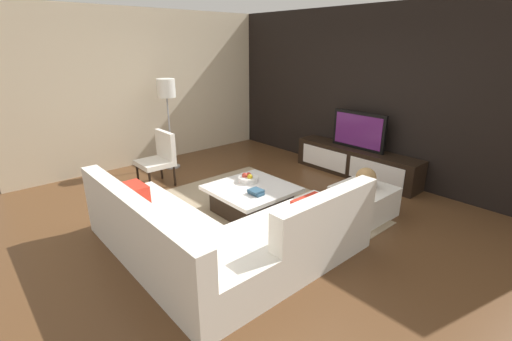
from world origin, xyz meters
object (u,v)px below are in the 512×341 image
at_px(accent_chair_near, 160,155).
at_px(ottoman, 363,201).
at_px(media_console, 355,162).
at_px(sectional_couch, 217,236).
at_px(coffee_table, 251,199).
at_px(fruit_bowl, 248,178).
at_px(floor_lamp, 167,94).
at_px(television, 359,131).
at_px(book_stack, 256,192).
at_px(decorative_ball, 366,178).

bearing_deg(accent_chair_near, ottoman, 19.25).
xyz_separation_m(media_console, sectional_couch, (0.52, -3.31, 0.04)).
height_order(media_console, coffee_table, media_console).
height_order(sectional_couch, fruit_bowl, sectional_couch).
bearing_deg(coffee_table, floor_lamp, 176.95).
distance_m(sectional_couch, coffee_table, 1.19).
relative_size(television, fruit_bowl, 3.52).
height_order(sectional_couch, ottoman, sectional_couch).
relative_size(sectional_couch, book_stack, 12.41).
relative_size(sectional_couch, fruit_bowl, 8.93).
bearing_deg(television, accent_chair_near, -125.00).
xyz_separation_m(sectional_couch, accent_chair_near, (-2.41, 0.60, 0.20)).
distance_m(television, fruit_bowl, 2.25).
bearing_deg(sectional_couch, floor_lamp, 159.52).
bearing_deg(decorative_ball, television, 128.04).
height_order(decorative_ball, book_stack, decorative_ball).
height_order(coffee_table, decorative_ball, decorative_ball).
xyz_separation_m(ottoman, fruit_bowl, (-1.22, -1.00, 0.23)).
bearing_deg(fruit_bowl, floor_lamp, 179.19).
bearing_deg(media_console, ottoman, -51.94).
distance_m(sectional_couch, floor_lamp, 3.44).
distance_m(coffee_table, decorative_ball, 1.55).
bearing_deg(decorative_ball, fruit_bowl, -140.72).
xyz_separation_m(sectional_couch, decorative_ball, (0.42, 2.11, 0.25)).
height_order(media_console, book_stack, media_console).
bearing_deg(sectional_couch, book_stack, 113.57).
xyz_separation_m(television, ottoman, (0.94, -1.20, -0.62)).
xyz_separation_m(floor_lamp, fruit_bowl, (2.26, -0.03, -0.94)).
bearing_deg(floor_lamp, book_stack, -5.22).
bearing_deg(accent_chair_near, fruit_bowl, 8.83).
xyz_separation_m(television, floor_lamp, (-2.54, -2.17, 0.55)).
distance_m(floor_lamp, book_stack, 2.84).
bearing_deg(book_stack, accent_chair_near, -171.49).
xyz_separation_m(accent_chair_near, decorative_ball, (2.84, 1.51, 0.04)).
distance_m(sectional_couch, accent_chair_near, 2.50).
bearing_deg(media_console, coffee_table, -92.49).
bearing_deg(accent_chair_near, floor_lamp, 130.84).
distance_m(coffee_table, ottoman, 1.51).
relative_size(ottoman, fruit_bowl, 2.50).
bearing_deg(floor_lamp, fruit_bowl, -0.81).
bearing_deg(book_stack, sectional_couch, -66.43).
relative_size(ottoman, decorative_ball, 2.59).
height_order(coffee_table, accent_chair_near, accent_chair_near).
height_order(media_console, decorative_ball, decorative_ball).
bearing_deg(coffee_table, accent_chair_near, -166.98).
distance_m(coffee_table, book_stack, 0.33).
xyz_separation_m(sectional_couch, book_stack, (-0.39, 0.90, 0.12)).
bearing_deg(ottoman, book_stack, -124.00).
height_order(accent_chair_near, ottoman, accent_chair_near).
height_order(floor_lamp, ottoman, floor_lamp).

